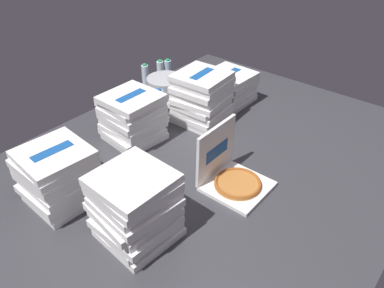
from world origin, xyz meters
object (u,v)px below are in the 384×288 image
Objects in this scene: pizza_stack_left_far at (58,176)px; pizza_stack_left_near at (135,207)px; water_bottle_4 at (190,85)px; water_bottle_3 at (160,101)px; pizza_stack_right_mid at (133,117)px; open_pizza_box at (231,175)px; ice_bucket at (166,87)px; water_bottle_1 at (160,71)px; pizza_stack_center_far at (202,98)px; pizza_stack_center_near at (229,87)px; water_bottle_0 at (168,70)px; water_bottle_2 at (145,75)px.

pizza_stack_left_near is at bearing -80.24° from pizza_stack_left_far.
water_bottle_3 is at bearing -179.87° from water_bottle_4.
pizza_stack_right_mid is at bearing 47.64° from pizza_stack_left_near.
open_pizza_box is 1.19× the size of ice_bucket.
open_pizza_box reaches higher than water_bottle_1.
pizza_stack_center_far is 1.97× the size of water_bottle_3.
ice_bucket is at bearing 37.27° from pizza_stack_left_near.
pizza_stack_center_far is at bearing 22.16° from pizza_stack_left_near.
pizza_stack_center_near is 1.87× the size of water_bottle_0.
pizza_stack_left_far is 1.88× the size of water_bottle_4.
water_bottle_4 is at bearing 10.33° from pizza_stack_left_far.
water_bottle_0 is (1.54, 1.18, -0.10)m from pizza_stack_left_near.
pizza_stack_center_far reaches higher than pizza_stack_center_near.
pizza_stack_right_mid is at bearing -148.08° from water_bottle_1.
open_pizza_box is at bearing -123.37° from water_bottle_0.
water_bottle_3 is (0.41, 0.12, -0.08)m from pizza_stack_right_mid.
water_bottle_3 is 1.00× the size of water_bottle_4.
pizza_stack_left_near is at bearing -157.84° from pizza_stack_center_far.
pizza_stack_center_far is 1.97× the size of water_bottle_2.
water_bottle_1 is (0.82, 1.38, 0.02)m from open_pizza_box.
open_pizza_box is 1.61m from water_bottle_1.
water_bottle_1 is (1.57, 0.68, -0.08)m from pizza_stack_left_far.
pizza_stack_left_far is at bearing -156.58° from water_bottle_1.
ice_bucket is 0.29m from water_bottle_2.
pizza_stack_center_far is 0.38m from water_bottle_3.
pizza_stack_center_far is at bearing -118.40° from water_bottle_0.
water_bottle_2 is at bearing 78.18° from pizza_stack_center_far.
pizza_stack_center_far is at bearing -71.93° from water_bottle_3.
water_bottle_1 and water_bottle_3 have the same top height.
pizza_stack_right_mid is 1.97× the size of water_bottle_3.
pizza_stack_center_far reaches higher than water_bottle_1.
open_pizza_box is 0.97× the size of pizza_stack_left_far.
pizza_stack_center_near is (0.40, 0.02, -0.07)m from pizza_stack_center_far.
pizza_stack_left_far is at bearing 178.24° from pizza_stack_center_near.
open_pizza_box reaches higher than water_bottle_0.
water_bottle_1 is (1.48, 1.22, -0.10)m from pizza_stack_left_near.
pizza_stack_center_far is (1.25, -0.07, 0.02)m from pizza_stack_left_far.
water_bottle_0 is at bearing 72.99° from water_bottle_4.
ice_bucket is at bearing -96.30° from water_bottle_2.
pizza_stack_center_near is (1.65, -0.05, -0.04)m from pizza_stack_left_far.
pizza_stack_left_far is 0.93× the size of pizza_stack_left_near.
pizza_stack_left_near reaches higher than water_bottle_2.
pizza_stack_left_near reaches higher than open_pizza_box.
open_pizza_box is 1.83× the size of water_bottle_2.
pizza_stack_right_mid is at bearing -163.54° from water_bottle_3.
pizza_stack_left_far is 1.88× the size of water_bottle_2.
water_bottle_3 is at bearing 16.46° from pizza_stack_right_mid.
pizza_stack_right_mid is (-0.52, 0.23, -0.02)m from pizza_stack_center_far.
pizza_stack_right_mid is 1.05× the size of pizza_stack_center_near.
water_bottle_1 is (-0.06, 0.04, 0.00)m from water_bottle_0.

